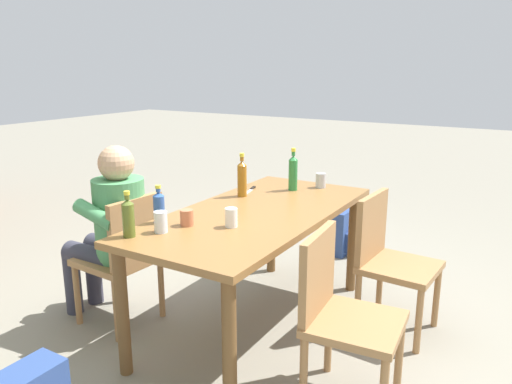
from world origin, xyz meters
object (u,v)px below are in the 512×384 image
at_px(chair_near_left, 340,309).
at_px(cup_steel, 321,180).
at_px(bottle_amber, 242,178).
at_px(cup_glass, 161,222).
at_px(cup_white, 231,218).
at_px(dining_table, 256,225).
at_px(bottle_olive, 128,217).
at_px(chair_near_right, 388,256).
at_px(person_in_white_shirt, 112,225).
at_px(chair_far_left, 125,253).
at_px(backpack_by_far_side, 343,232).
at_px(table_knife, 250,190).
at_px(bottle_blue, 159,207).
at_px(cup_terracotta, 187,218).
at_px(bottle_green, 293,172).

relative_size(chair_near_left, cup_steel, 8.12).
height_order(bottle_amber, cup_glass, bottle_amber).
height_order(cup_glass, cup_white, cup_glass).
relative_size(dining_table, bottle_olive, 7.30).
distance_m(chair_near_right, cup_glass, 1.44).
xyz_separation_m(person_in_white_shirt, cup_glass, (-0.21, -0.60, 0.18)).
height_order(bottle_olive, cup_white, bottle_olive).
bearing_deg(chair_far_left, backpack_by_far_side, -20.89).
bearing_deg(bottle_olive, bottle_amber, -3.62).
bearing_deg(chair_near_right, bottle_olive, 137.81).
bearing_deg(bottle_olive, chair_near_right, -42.19).
height_order(dining_table, table_knife, table_knife).
relative_size(cup_white, table_knife, 0.45).
bearing_deg(chair_near_right, cup_steel, 60.68).
xyz_separation_m(dining_table, chair_near_left, (-0.41, -0.72, -0.19)).
bearing_deg(backpack_by_far_side, person_in_white_shirt, 156.28).
bearing_deg(cup_glass, bottle_amber, 2.11).
height_order(chair_far_left, cup_white, cup_white).
height_order(dining_table, cup_steel, cup_steel).
bearing_deg(bottle_blue, person_in_white_shirt, 80.22).
height_order(bottle_olive, backpack_by_far_side, bottle_olive).
bearing_deg(cup_steel, cup_glass, 166.49).
xyz_separation_m(chair_near_left, cup_steel, (1.17, 0.63, 0.34)).
distance_m(bottle_blue, bottle_amber, 0.75).
relative_size(cup_terracotta, table_knife, 0.38).
height_order(cup_terracotta, table_knife, cup_terracotta).
xyz_separation_m(dining_table, bottle_green, (0.59, 0.04, 0.23)).
relative_size(dining_table, backpack_by_far_side, 4.46).
relative_size(chair_near_left, bottle_olive, 3.53).
relative_size(cup_glass, cup_steel, 1.08).
bearing_deg(cup_white, chair_near_left, -96.01).
xyz_separation_m(cup_white, table_knife, (0.75, 0.34, -0.05)).
height_order(cup_terracotta, backpack_by_far_side, cup_terracotta).
distance_m(cup_terracotta, table_knife, 0.87).
relative_size(person_in_white_shirt, cup_steel, 11.00).
relative_size(chair_near_right, bottle_blue, 3.95).
bearing_deg(person_in_white_shirt, bottle_green, -38.59).
height_order(chair_near_right, cup_glass, cup_glass).
height_order(chair_far_left, bottle_amber, bottle_amber).
distance_m(bottle_olive, cup_glass, 0.18).
xyz_separation_m(bottle_olive, backpack_by_far_side, (2.27, -0.34, -0.69)).
xyz_separation_m(chair_near_right, person_in_white_shirt, (-0.81, 1.56, 0.17)).
xyz_separation_m(bottle_green, cup_steel, (0.17, -0.14, -0.08)).
bearing_deg(cup_steel, bottle_olive, 164.30).
xyz_separation_m(chair_near_left, cup_glass, (-0.20, 0.95, 0.35)).
distance_m(dining_table, bottle_olive, 0.84).
distance_m(person_in_white_shirt, bottle_amber, 0.91).
height_order(chair_near_left, bottle_blue, bottle_blue).
bearing_deg(chair_far_left, chair_near_right, -60.52).
xyz_separation_m(chair_near_left, person_in_white_shirt, (0.01, 1.56, 0.17)).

